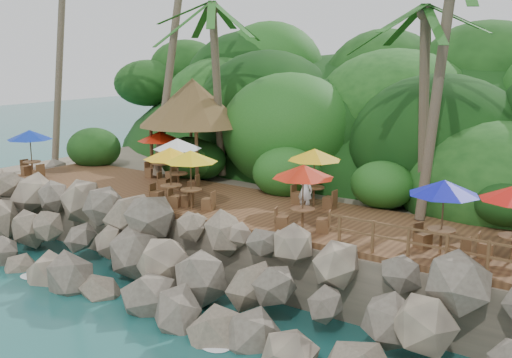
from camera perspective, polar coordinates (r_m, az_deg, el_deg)
The scene contains 11 objects.
ground at distance 19.75m, azimuth -10.41°, elevation -12.73°, with size 140.00×140.00×0.00m, color #19514F.
land_base at distance 32.00m, azimuth 10.44°, elevation -1.05°, with size 32.00×25.20×2.10m, color gray.
jungle_hill at distance 39.01m, azimuth 15.08°, elevation -0.48°, with size 44.80×28.00×15.40m, color #143811.
seawall at distance 20.63m, azimuth -6.52°, elevation -8.04°, with size 29.00×4.00×2.30m, color gray, non-canonical shape.
terrace at distance 23.29m, azimuth -0.00°, elevation -2.89°, with size 26.00×5.00×0.20m, color brown.
jungle_foliage at distance 31.38m, azimuth 9.59°, elevation -3.26°, with size 44.00×16.00×12.00m, color #143811, non-canonical shape.
foam_line at distance 19.93m, azimuth -9.78°, elevation -12.38°, with size 25.20×0.80×0.06m.
palapa at distance 28.76m, azimuth -5.95°, elevation 7.19°, with size 5.12×5.12×4.60m.
dining_clusters at distance 22.80m, azimuth -2.10°, elevation 1.82°, with size 23.31×5.27×2.24m.
railing at distance 17.55m, azimuth 17.48°, elevation -6.13°, with size 7.20×0.10×1.00m.
waiter at distance 22.57m, azimuth 4.62°, elevation -1.02°, with size 0.60×0.39×1.63m, color white.
Camera 1 is at (13.05, -12.33, 8.24)m, focal length 42.63 mm.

